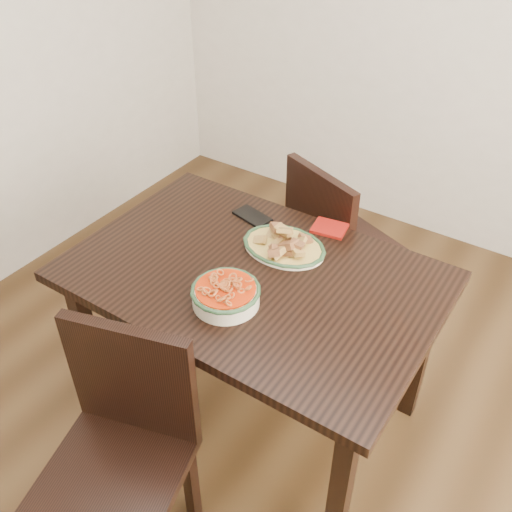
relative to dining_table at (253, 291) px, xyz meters
The scene contains 9 objects.
floor 0.67m from the dining_table, 17.37° to the right, with size 3.50×3.50×0.00m, color #382411.
wall_back 1.83m from the dining_table, 86.42° to the left, with size 3.50×0.10×2.60m, color silver.
dining_table is the anchor object (origin of this frame).
chair_far 0.67m from the dining_table, 88.78° to the left, with size 0.55×0.55×0.89m.
chair_near 0.68m from the dining_table, 93.95° to the right, with size 0.52×0.52×0.89m.
fish_plate 0.23m from the dining_table, 83.69° to the left, with size 0.32×0.25×0.11m.
noodle_bowl 0.23m from the dining_table, 85.07° to the right, with size 0.24×0.24×0.08m.
smartphone 0.37m from the dining_table, 124.30° to the left, with size 0.16×0.08×0.01m, color black.
napkin 0.42m from the dining_table, 75.15° to the left, with size 0.13×0.11×0.01m, color maroon.
Camera 1 is at (0.78, -1.28, 2.04)m, focal length 40.00 mm.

